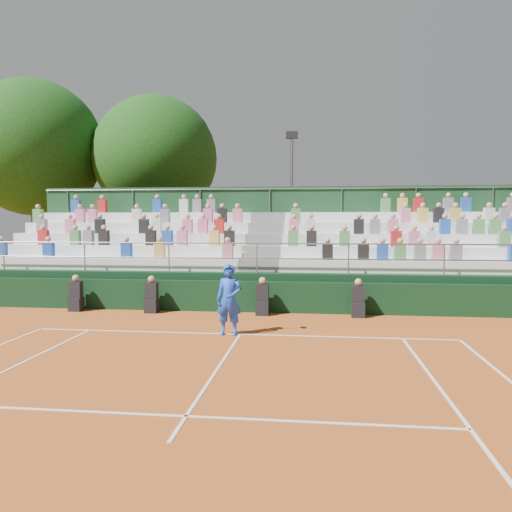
# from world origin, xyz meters

# --- Properties ---
(ground) EXTENTS (90.00, 90.00, 0.00)m
(ground) POSITION_xyz_m (0.00, 0.00, 0.00)
(ground) COLOR #B4551E
(ground) RESTS_ON ground
(courtside_wall) EXTENTS (20.00, 0.15, 1.00)m
(courtside_wall) POSITION_xyz_m (0.00, 3.20, 0.50)
(courtside_wall) COLOR black
(courtside_wall) RESTS_ON ground
(line_officials) EXTENTS (9.48, 0.40, 1.19)m
(line_officials) POSITION_xyz_m (-1.40, 2.75, 0.48)
(line_officials) COLOR black
(line_officials) RESTS_ON ground
(grandstand) EXTENTS (20.00, 5.20, 4.40)m
(grandstand) POSITION_xyz_m (0.01, 6.44, 1.08)
(grandstand) COLOR black
(grandstand) RESTS_ON ground
(tennis_player) EXTENTS (0.88, 0.48, 2.22)m
(tennis_player) POSITION_xyz_m (-0.27, -0.08, 0.92)
(tennis_player) COLOR blue
(tennis_player) RESTS_ON ground
(tree_west) EXTENTS (7.22, 7.22, 10.44)m
(tree_west) POSITION_xyz_m (-13.03, 12.74, 6.82)
(tree_west) COLOR #342013
(tree_west) RESTS_ON ground
(tree_east) EXTENTS (6.65, 6.65, 9.68)m
(tree_east) POSITION_xyz_m (-6.69, 13.77, 6.34)
(tree_east) COLOR #342013
(tree_east) RESTS_ON ground
(floodlight_mast) EXTENTS (0.60, 0.25, 7.48)m
(floodlight_mast) POSITION_xyz_m (0.71, 13.10, 4.40)
(floodlight_mast) COLOR gray
(floodlight_mast) RESTS_ON ground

